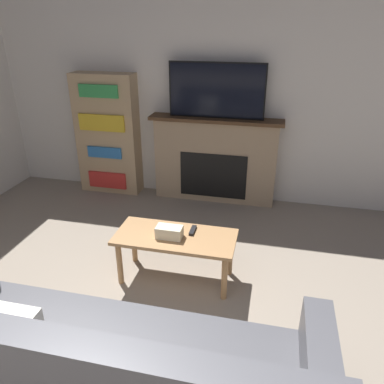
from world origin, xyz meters
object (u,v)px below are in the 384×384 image
(couch, at_px, (106,377))
(coffee_table, at_px, (175,242))
(tv, at_px, (217,91))
(fireplace, at_px, (215,160))
(bookshelf, at_px, (108,135))

(couch, xyz_separation_m, coffee_table, (0.05, 1.31, 0.08))
(tv, relative_size, couch, 0.46)
(fireplace, bearing_deg, coffee_table, -91.68)
(fireplace, bearing_deg, bookshelf, -179.09)
(couch, bearing_deg, tv, 88.15)
(coffee_table, xyz_separation_m, bookshelf, (-1.35, 1.67, 0.39))
(tv, height_order, couch, tv)
(fireplace, relative_size, tv, 1.43)
(fireplace, xyz_separation_m, couch, (-0.10, -3.00, -0.24))
(tv, xyz_separation_m, couch, (-0.10, -2.98, -1.08))
(coffee_table, distance_m, bookshelf, 2.18)
(couch, distance_m, bookshelf, 3.28)
(fireplace, bearing_deg, tv, -90.00)
(fireplace, xyz_separation_m, bookshelf, (-1.39, -0.02, 0.23))
(fireplace, distance_m, couch, 3.01)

